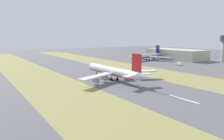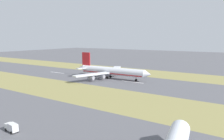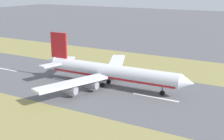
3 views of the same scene
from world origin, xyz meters
name	(u,v)px [view 2 (image 2 of 3)]	position (x,y,z in m)	size (l,w,h in m)	color
ground_plane	(112,79)	(0.00, 0.00, 0.00)	(800.00, 800.00, 0.00)	#56565B
grass_median_west	(137,72)	(-45.00, 0.00, 0.00)	(40.00, 600.00, 0.01)	olive
grass_median_east	(72,91)	(45.00, 0.00, 0.00)	(40.00, 600.00, 0.01)	olive
centreline_dash_near	(57,73)	(0.00, -61.40, 0.01)	(1.20, 18.00, 0.01)	silver
centreline_dash_mid	(90,77)	(0.00, -21.40, 0.01)	(1.20, 18.00, 0.01)	silver
centreline_dash_far	(132,82)	(0.00, 18.60, 0.01)	(1.20, 18.00, 0.01)	silver
airplane_main_jet	(110,71)	(-2.72, -3.31, 6.02)	(64.11, 67.14, 20.20)	silver
service_truck	(12,127)	(100.21, 24.06, 1.67)	(3.13, 6.21, 3.10)	white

